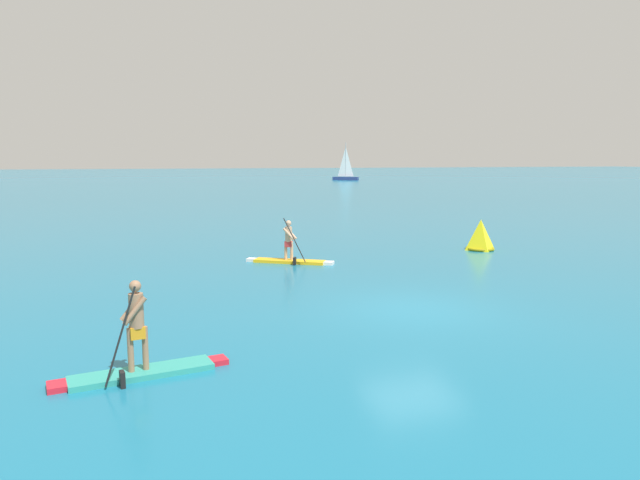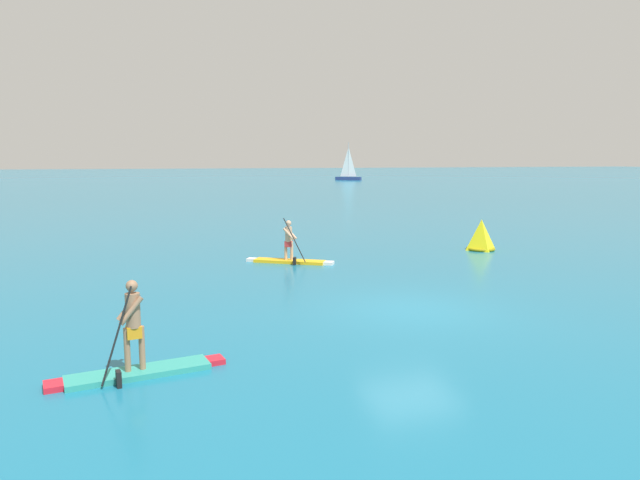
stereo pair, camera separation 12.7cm
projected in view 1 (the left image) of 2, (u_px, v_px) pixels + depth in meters
The scene contains 5 objects.
ground at pixel (413, 309), 15.36m from camera, with size 440.00×440.00×0.00m, color #196B8C.
paddleboarder_near_left at pixel (139, 356), 10.58m from camera, with size 3.21×1.11×1.82m.
paddleboarder_mid_center at pixel (290, 255), 22.11m from camera, with size 3.12×2.09×1.78m.
race_marker_buoy at pixel (480, 236), 25.22m from camera, with size 1.22×1.22×1.33m.
sailboat_right_horizon at pixel (346, 175), 105.86m from camera, with size 4.48×3.67×6.80m.
Camera 1 is at (-6.79, -13.55, 3.94)m, focal length 32.68 mm.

